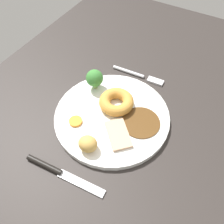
% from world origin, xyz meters
% --- Properties ---
extents(dining_table, '(1.20, 0.84, 0.04)m').
position_xyz_m(dining_table, '(0.00, 0.00, 0.02)').
color(dining_table, '#2B2623').
rests_on(dining_table, ground).
extents(dinner_plate, '(0.28, 0.28, 0.01)m').
position_xyz_m(dinner_plate, '(-0.01, -0.03, 0.04)').
color(dinner_plate, white).
rests_on(dinner_plate, dining_table).
extents(gravy_pool, '(0.09, 0.09, 0.00)m').
position_xyz_m(gravy_pool, '(-0.02, 0.04, 0.05)').
color(gravy_pool, '#563819').
rests_on(gravy_pool, dinner_plate).
extents(meat_slice_main, '(0.09, 0.09, 0.01)m').
position_xyz_m(meat_slice_main, '(0.03, 0.01, 0.05)').
color(meat_slice_main, tan).
rests_on(meat_slice_main, dinner_plate).
extents(yorkshire_pudding, '(0.09, 0.09, 0.03)m').
position_xyz_m(yorkshire_pudding, '(-0.04, -0.03, 0.06)').
color(yorkshire_pudding, '#C68938').
rests_on(yorkshire_pudding, dinner_plate).
extents(roast_potato_left, '(0.04, 0.05, 0.04)m').
position_xyz_m(roast_potato_left, '(0.09, -0.03, 0.07)').
color(roast_potato_left, tan).
rests_on(roast_potato_left, dinner_plate).
extents(carrot_coin_front, '(0.03, 0.03, 0.01)m').
position_xyz_m(carrot_coin_front, '(0.05, -0.09, 0.05)').
color(carrot_coin_front, orange).
rests_on(carrot_coin_front, dinner_plate).
extents(broccoli_floret, '(0.04, 0.04, 0.06)m').
position_xyz_m(broccoli_floret, '(-0.07, -0.11, 0.08)').
color(broccoli_floret, '#8CB766').
rests_on(broccoli_floret, dinner_plate).
extents(fork, '(0.02, 0.15, 0.01)m').
position_xyz_m(fork, '(-0.18, -0.03, 0.04)').
color(fork, silver).
rests_on(fork, dining_table).
extents(knife, '(0.03, 0.19, 0.01)m').
position_xyz_m(knife, '(0.17, -0.06, 0.04)').
color(knife, black).
rests_on(knife, dining_table).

